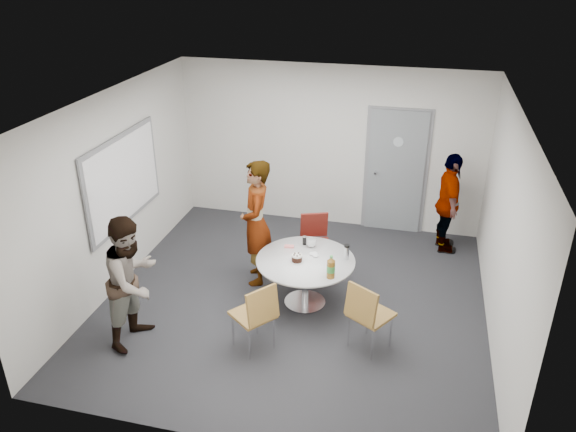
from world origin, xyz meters
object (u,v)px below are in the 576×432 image
(person_main, at_px, (256,223))
(person_left, at_px, (133,281))
(chair_far, at_px, (315,237))
(door, at_px, (396,172))
(person_right, at_px, (448,203))
(table, at_px, (307,266))
(chair_near_left, at_px, (257,312))
(whiteboard, at_px, (124,179))
(chair_near_right, at_px, (367,311))

(person_main, relative_size, person_left, 1.10)
(chair_far, bearing_deg, door, -142.42)
(person_main, distance_m, person_right, 3.02)
(table, relative_size, chair_near_left, 1.43)
(chair_near_left, xyz_separation_m, person_right, (2.13, 3.06, 0.24))
(chair_near_left, relative_size, person_main, 0.50)
(whiteboard, distance_m, chair_far, 2.80)
(chair_near_left, bearing_deg, person_left, 132.52)
(door, xyz_separation_m, person_left, (-2.75, -3.71, -0.21))
(whiteboard, xyz_separation_m, chair_near_left, (2.28, -1.31, -0.90))
(chair_near_right, relative_size, chair_far, 1.04)
(chair_near_left, distance_m, person_left, 1.50)
(person_main, bearing_deg, chair_near_left, -0.09)
(door, xyz_separation_m, chair_far, (-1.00, -1.61, -0.49))
(chair_far, bearing_deg, chair_near_left, 61.34)
(door, xyz_separation_m, chair_near_right, (-0.06, -3.29, -0.47))
(chair_far, xyz_separation_m, person_right, (1.85, 1.08, 0.26))
(chair_near_right, xyz_separation_m, person_left, (-2.70, -0.42, 0.26))
(chair_far, bearing_deg, whiteboard, -5.90)
(table, distance_m, person_left, 2.20)
(chair_near_left, xyz_separation_m, person_left, (-1.47, -0.11, 0.27))
(table, xyz_separation_m, chair_far, (-0.07, 0.90, -0.05))
(chair_far, bearing_deg, person_main, 11.87)
(chair_near_left, bearing_deg, chair_far, 30.12)
(table, bearing_deg, door, 69.75)
(person_main, bearing_deg, chair_near_right, 37.33)
(chair_far, distance_m, person_right, 2.16)
(table, height_order, person_left, person_left)
(table, bearing_deg, whiteboard, 175.11)
(person_main, bearing_deg, person_right, 103.99)
(table, bearing_deg, chair_far, 94.75)
(door, distance_m, person_right, 1.03)
(chair_near_right, bearing_deg, person_main, 175.89)
(chair_far, relative_size, person_right, 0.55)
(chair_near_left, relative_size, person_right, 0.57)
(chair_near_right, xyz_separation_m, chair_far, (-0.94, 1.68, -0.03))
(chair_far, height_order, person_right, person_right)
(chair_far, distance_m, person_left, 2.75)
(whiteboard, height_order, person_right, whiteboard)
(chair_near_left, xyz_separation_m, chair_near_right, (1.22, 0.30, 0.01))
(chair_near_right, distance_m, person_right, 2.91)
(door, xyz_separation_m, chair_near_left, (-1.28, -3.59, -0.47))
(chair_far, height_order, person_left, person_left)
(table, xyz_separation_m, person_right, (1.78, 1.98, 0.21))
(chair_near_left, relative_size, person_left, 0.55)
(table, bearing_deg, chair_near_left, -108.11)
(person_right, bearing_deg, door, 49.25)
(door, bearing_deg, person_main, -129.88)
(person_main, xyz_separation_m, person_right, (2.59, 1.55, -0.11))
(door, relative_size, table, 1.65)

